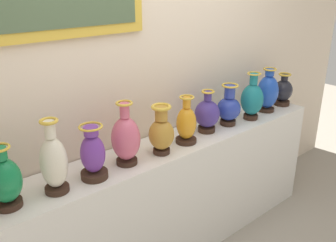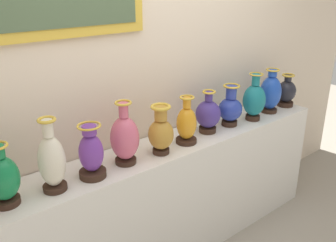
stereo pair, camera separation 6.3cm
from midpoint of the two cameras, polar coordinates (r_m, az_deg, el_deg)
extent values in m
cube|color=silver|center=(2.85, 0.65, -12.26)|extent=(2.94, 0.41, 0.94)
cube|color=beige|center=(2.67, -2.96, 6.52)|extent=(5.36, 0.10, 2.73)
cylinder|color=#382319|center=(2.13, -22.79, -11.33)|extent=(0.14, 0.14, 0.03)
ellipsoid|color=#14723D|center=(2.07, -23.33, -8.12)|extent=(0.17, 0.17, 0.24)
cylinder|color=#382319|center=(2.18, -16.19, -9.77)|extent=(0.13, 0.13, 0.03)
ellipsoid|color=beige|center=(2.10, -16.65, -5.97)|extent=(0.15, 0.15, 0.29)
cylinder|color=beige|center=(2.02, -17.22, -1.07)|extent=(0.06, 0.06, 0.09)
torus|color=gold|center=(2.00, -17.37, 0.17)|extent=(0.10, 0.10, 0.02)
cylinder|color=#382319|center=(2.25, -10.71, -7.96)|extent=(0.16, 0.16, 0.04)
ellipsoid|color=#6B3393|center=(2.19, -10.96, -4.83)|extent=(0.14, 0.14, 0.23)
cylinder|color=#6B3393|center=(2.13, -11.22, -1.39)|extent=(0.08, 0.08, 0.05)
torus|color=gold|center=(2.12, -11.28, -0.73)|extent=(0.14, 0.14, 0.01)
cylinder|color=#382319|center=(2.38, -5.76, -6.10)|extent=(0.13, 0.13, 0.03)
ellipsoid|color=#CC5972|center=(2.31, -5.91, -2.66)|extent=(0.18, 0.18, 0.28)
cylinder|color=#CC5972|center=(2.24, -6.08, 1.70)|extent=(0.06, 0.06, 0.09)
torus|color=gold|center=(2.23, -6.13, 2.81)|extent=(0.11, 0.11, 0.02)
cylinder|color=#382319|center=(2.50, -0.36, -4.59)|extent=(0.11, 0.11, 0.03)
ellipsoid|color=#B27F2D|center=(2.45, -0.37, -2.08)|extent=(0.17, 0.17, 0.21)
cylinder|color=#B27F2D|center=(2.39, -0.38, 1.17)|extent=(0.08, 0.08, 0.09)
torus|color=gold|center=(2.37, -0.38, 2.19)|extent=(0.13, 0.13, 0.02)
cylinder|color=#382319|center=(2.65, 3.50, -3.02)|extent=(0.15, 0.15, 0.03)
ellipsoid|color=orange|center=(2.60, 3.56, -0.37)|extent=(0.14, 0.14, 0.23)
cylinder|color=orange|center=(2.55, 3.64, 2.86)|extent=(0.06, 0.06, 0.07)
torus|color=gold|center=(2.54, 3.66, 3.65)|extent=(0.11, 0.11, 0.01)
cylinder|color=#382319|center=(2.85, 6.73, -1.28)|extent=(0.13, 0.13, 0.04)
ellipsoid|color=#3F2D7F|center=(2.80, 6.84, 1.06)|extent=(0.19, 0.19, 0.21)
cylinder|color=#3F2D7F|center=(2.75, 6.96, 3.78)|extent=(0.06, 0.06, 0.07)
torus|color=gold|center=(2.74, 7.00, 4.49)|extent=(0.10, 0.10, 0.02)
cylinder|color=#382319|center=(3.00, 10.03, -0.25)|extent=(0.12, 0.12, 0.04)
ellipsoid|color=#263899|center=(2.96, 10.17, 1.78)|extent=(0.19, 0.19, 0.18)
cylinder|color=#263899|center=(2.92, 10.35, 4.41)|extent=(0.08, 0.08, 0.10)
torus|color=gold|center=(2.90, 10.41, 5.34)|extent=(0.13, 0.13, 0.02)
cylinder|color=#382319|center=(3.15, 13.47, 0.56)|extent=(0.12, 0.12, 0.04)
ellipsoid|color=#19727A|center=(3.11, 13.70, 3.12)|extent=(0.18, 0.18, 0.26)
cylinder|color=#19727A|center=(3.06, 13.99, 6.21)|extent=(0.06, 0.06, 0.09)
torus|color=gold|center=(3.05, 14.06, 7.02)|extent=(0.11, 0.11, 0.01)
cylinder|color=#382319|center=(3.37, 15.78, 1.62)|extent=(0.14, 0.14, 0.03)
ellipsoid|color=#1E47B2|center=(3.32, 16.06, 4.23)|extent=(0.18, 0.18, 0.29)
cylinder|color=#1E47B2|center=(3.28, 16.36, 7.11)|extent=(0.08, 0.08, 0.06)
torus|color=gold|center=(3.27, 16.42, 7.58)|extent=(0.11, 0.11, 0.01)
cylinder|color=#382319|center=(3.57, 18.07, 2.56)|extent=(0.14, 0.14, 0.04)
ellipsoid|color=black|center=(3.54, 18.29, 4.37)|extent=(0.17, 0.17, 0.20)
cylinder|color=black|center=(3.51, 18.52, 6.30)|extent=(0.06, 0.06, 0.05)
torus|color=gold|center=(3.50, 18.57, 6.71)|extent=(0.11, 0.11, 0.02)
camera|label=1|loc=(0.03, -89.29, 0.28)|focal=39.54mm
camera|label=2|loc=(0.03, 90.71, -0.28)|focal=39.54mm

